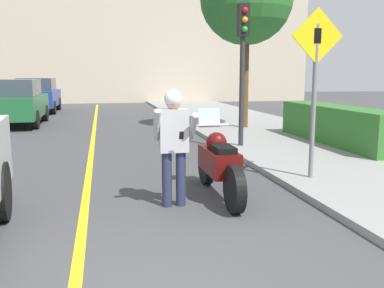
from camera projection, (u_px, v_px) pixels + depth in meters
sidewalk_curb at (373, 168)px, 8.29m from camera, size 4.40×44.00×0.11m
road_center_line at (90, 162)px, 9.13m from camera, size 0.12×36.00×0.01m
building_backdrop at (105, 47)px, 27.98m from camera, size 28.00×1.20×7.34m
motorcycle at (219, 164)px, 6.49m from camera, size 0.62×2.26×1.31m
person_biker at (174, 136)px, 5.93m from camera, size 0.59×0.46×1.66m
crossing_sign at (315, 77)px, 7.07m from camera, size 0.91×0.08×2.82m
traffic_light at (243, 48)px, 10.25m from camera, size 0.26×0.30×3.40m
hedge_row at (337, 125)px, 11.01m from camera, size 0.90×4.70×0.94m
parked_car_green at (16, 102)px, 15.59m from camera, size 1.88×4.20×1.68m
parked_car_blue at (38, 95)px, 21.07m from camera, size 1.88×4.20×1.68m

